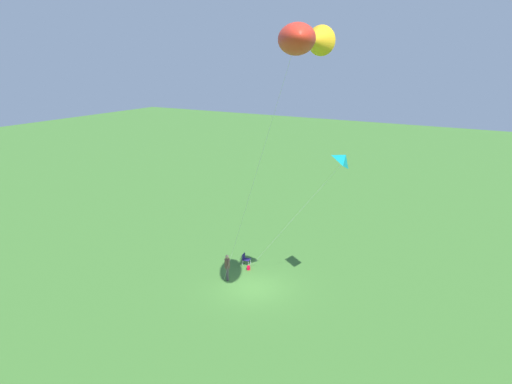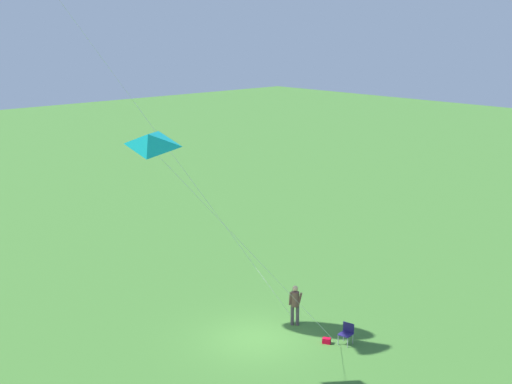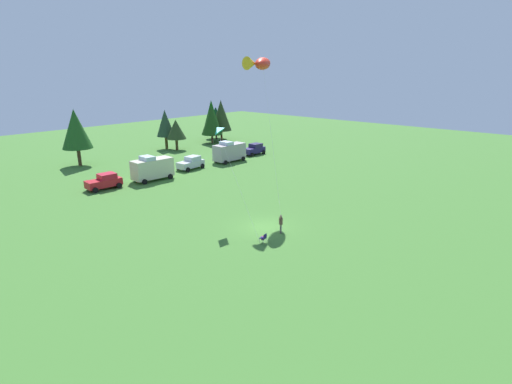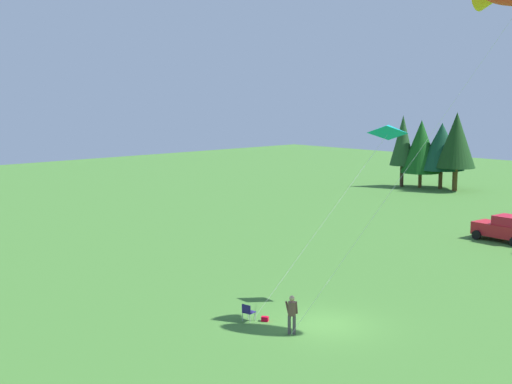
% 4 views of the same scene
% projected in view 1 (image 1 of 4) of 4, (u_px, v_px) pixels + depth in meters
% --- Properties ---
extents(ground_plane, '(160.00, 160.00, 0.00)m').
position_uv_depth(ground_plane, '(254.00, 288.00, 31.37)').
color(ground_plane, '#3E722C').
extents(person_kite_flyer, '(0.54, 0.49, 1.74)m').
position_uv_depth(person_kite_flyer, '(227.00, 265.00, 32.22)').
color(person_kite_flyer, '#50454A').
rests_on(person_kite_flyer, ground).
extents(folding_chair, '(0.56, 0.56, 0.82)m').
position_uv_depth(folding_chair, '(245.00, 258.00, 34.65)').
color(folding_chair, navy).
rests_on(folding_chair, ground).
extents(backpack_on_grass, '(0.39, 0.35, 0.22)m').
position_uv_depth(backpack_on_grass, '(249.00, 268.00, 34.02)').
color(backpack_on_grass, red).
rests_on(backpack_on_grass, ground).
extents(kite_large_fish, '(8.34, 9.57, 15.49)m').
position_uv_depth(kite_large_fish, '(301.00, 39.00, 19.82)').
color(kite_large_fish, red).
rests_on(kite_large_fish, ground).
extents(kite_delta_teal, '(2.98, 8.06, 9.16)m').
position_uv_depth(kite_delta_teal, '(346.00, 160.00, 27.05)').
color(kite_delta_teal, '#0D9095').
rests_on(kite_delta_teal, ground).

